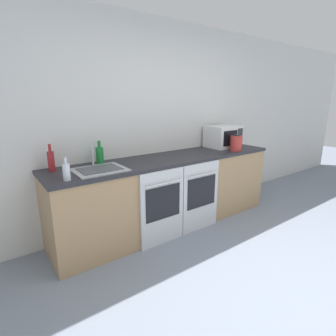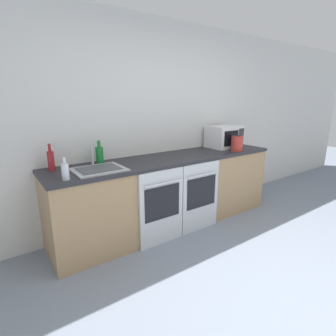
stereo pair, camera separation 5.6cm
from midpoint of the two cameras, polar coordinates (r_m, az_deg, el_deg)
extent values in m
plane|color=gray|center=(2.62, 26.67, -25.24)|extent=(16.00, 16.00, 0.00)
cube|color=silver|center=(3.53, -3.44, 9.53)|extent=(10.00, 0.06, 2.60)
cube|color=tan|center=(3.43, 0.03, -5.41)|extent=(3.02, 0.65, 0.88)
cube|color=#28282D|center=(3.30, 0.04, 2.07)|extent=(3.04, 0.68, 0.04)
cube|color=silver|center=(2.97, -1.76, -8.70)|extent=(0.57, 0.03, 0.87)
cube|color=black|center=(2.93, -1.57, -7.56)|extent=(0.46, 0.01, 0.38)
cylinder|color=silver|center=(2.84, -1.35, -3.45)|extent=(0.47, 0.02, 0.02)
cube|color=silver|center=(3.31, 6.61, -6.27)|extent=(0.57, 0.03, 0.87)
cube|color=black|center=(3.28, 6.86, -5.22)|extent=(0.46, 0.01, 0.38)
cylinder|color=silver|center=(3.19, 7.25, -1.49)|extent=(0.47, 0.02, 0.02)
cube|color=silver|center=(4.05, 11.42, 6.74)|extent=(0.47, 0.37, 0.32)
cube|color=black|center=(3.89, 13.03, 6.34)|extent=(0.28, 0.01, 0.22)
cube|color=#2D2D33|center=(4.05, 15.01, 6.54)|extent=(0.10, 0.01, 0.26)
cylinder|color=#19722D|center=(3.04, -15.14, 2.63)|extent=(0.08, 0.08, 0.19)
cylinder|color=#19722D|center=(3.02, -15.31, 5.04)|extent=(0.04, 0.04, 0.07)
cylinder|color=silver|center=(2.51, -21.83, -0.88)|extent=(0.07, 0.07, 0.15)
cylinder|color=silver|center=(2.49, -22.06, 1.43)|extent=(0.03, 0.03, 0.06)
cylinder|color=maroon|center=(2.89, -24.59, 1.31)|extent=(0.07, 0.07, 0.20)
cylinder|color=maroon|center=(2.87, -24.89, 3.99)|extent=(0.03, 0.03, 0.08)
cylinder|color=#B2332D|center=(3.82, 14.21, 5.27)|extent=(0.17, 0.17, 0.21)
cylinder|color=#262628|center=(3.80, 14.31, 6.91)|extent=(0.09, 0.09, 0.01)
cube|color=#A8AAAF|center=(2.77, -15.22, -0.40)|extent=(0.51, 0.42, 0.01)
cube|color=#4C4F54|center=(2.76, -15.24, -0.19)|extent=(0.41, 0.30, 0.01)
cylinder|color=#A8AAAF|center=(2.90, -16.62, 2.60)|extent=(0.02, 0.02, 0.22)
camera|label=1|loc=(0.03, -90.48, -0.13)|focal=28.00mm
camera|label=2|loc=(0.03, 89.52, 0.13)|focal=28.00mm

